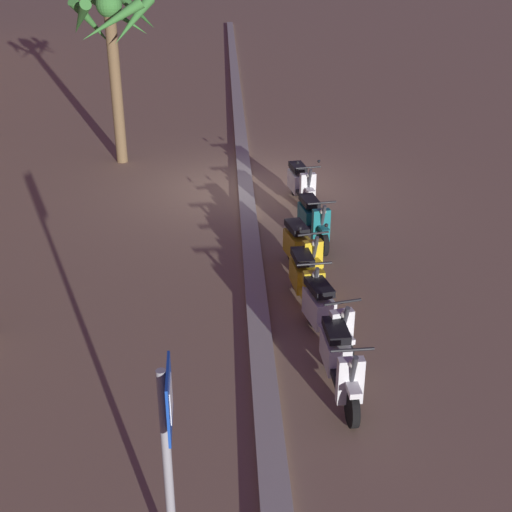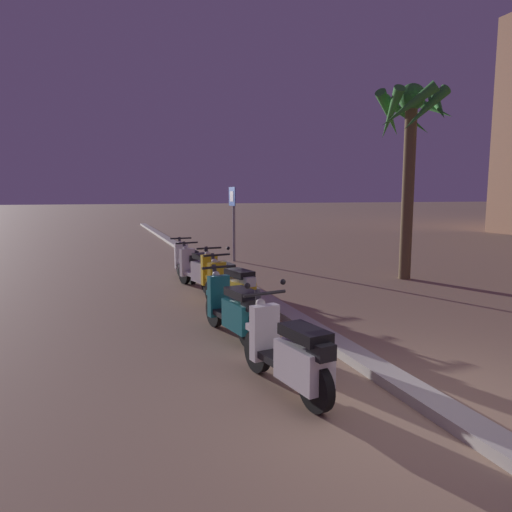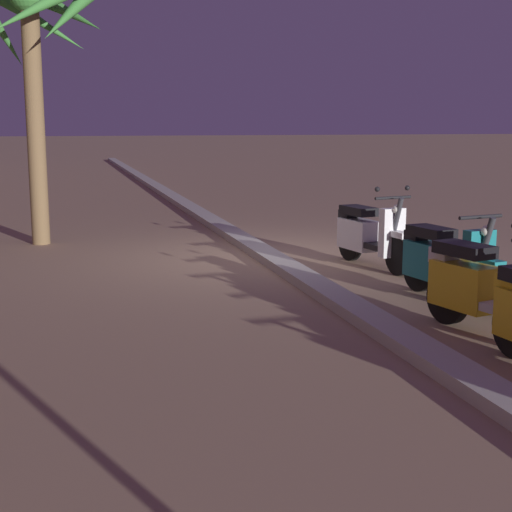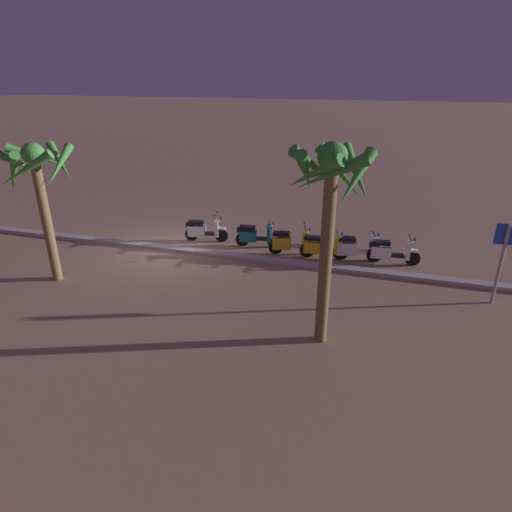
{
  "view_description": "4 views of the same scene",
  "coord_description": "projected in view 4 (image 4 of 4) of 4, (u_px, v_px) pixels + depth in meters",
  "views": [
    {
      "loc": [
        -15.88,
        0.51,
        5.86
      ],
      "look_at": [
        -5.72,
        0.04,
        0.94
      ],
      "focal_mm": 48.68,
      "sensor_mm": 36.0,
      "label": 1
    },
    {
      "loc": [
        3.52,
        -3.15,
        2.18
      ],
      "look_at": [
        -5.5,
        -0.03,
        0.9
      ],
      "focal_mm": 32.62,
      "sensor_mm": 36.0,
      "label": 2
    },
    {
      "loc": [
        -10.62,
        3.05,
        2.02
      ],
      "look_at": [
        -4.08,
        1.28,
        0.8
      ],
      "focal_mm": 52.65,
      "sensor_mm": 36.0,
      "label": 3
    },
    {
      "loc": [
        -7.41,
        13.54,
        6.17
      ],
      "look_at": [
        -4.13,
        2.24,
        1.14
      ],
      "focal_mm": 30.13,
      "sensor_mm": 36.0,
      "label": 4
    }
  ],
  "objects": [
    {
      "name": "palm_tree_mid_walkway",
      "position": [
        330.0,
        194.0,
        9.29
      ],
      "size": [
        1.97,
        2.04,
        4.87
      ],
      "color": "brown",
      "rests_on": "ground"
    },
    {
      "name": "scooter_teal_second_in_line",
      "position": [
        255.0,
        235.0,
        16.4
      ],
      "size": [
        1.72,
        0.62,
        1.04
      ],
      "color": "black",
      "rests_on": "ground"
    },
    {
      "name": "scooter_white_mid_rear",
      "position": [
        354.0,
        248.0,
        15.2
      ],
      "size": [
        1.78,
        0.71,
        1.04
      ],
      "color": "black",
      "rests_on": "ground"
    },
    {
      "name": "scooter_white_far_back",
      "position": [
        389.0,
        251.0,
        14.93
      ],
      "size": [
        1.81,
        0.56,
        1.04
      ],
      "color": "black",
      "rests_on": "ground"
    },
    {
      "name": "ground_plane",
      "position": [
        168.0,
        249.0,
        16.28
      ],
      "size": [
        200.0,
        200.0,
        0.0
      ],
      "primitive_type": "plane",
      "color": "#93755B"
    },
    {
      "name": "palm_tree_near_sign",
      "position": [
        38.0,
        177.0,
        12.67
      ],
      "size": [
        2.34,
        2.35,
        4.35
      ],
      "color": "brown",
      "rests_on": "ground"
    },
    {
      "name": "scooter_yellow_lead_nearest",
      "position": [
        289.0,
        242.0,
        15.69
      ],
      "size": [
        1.73,
        0.7,
        1.17
      ],
      "color": "black",
      "rests_on": "ground"
    },
    {
      "name": "scooter_white_gap_after_mid",
      "position": [
        203.0,
        230.0,
        16.92
      ],
      "size": [
        1.72,
        0.63,
        1.17
      ],
      "color": "black",
      "rests_on": "ground"
    },
    {
      "name": "curb_strip",
      "position": [
        167.0,
        248.0,
        16.23
      ],
      "size": [
        60.0,
        0.36,
        0.12
      ],
      "primitive_type": "cube",
      "color": "#ADA89E",
      "rests_on": "ground"
    },
    {
      "name": "scooter_yellow_tail_end",
      "position": [
        320.0,
        246.0,
        15.36
      ],
      "size": [
        1.73,
        0.57,
        1.04
      ],
      "color": "black",
      "rests_on": "ground"
    },
    {
      "name": "crossing_sign",
      "position": [
        502.0,
        255.0,
        11.93
      ],
      "size": [
        0.6,
        0.13,
        2.4
      ],
      "color": "#939399",
      "rests_on": "ground"
    }
  ]
}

